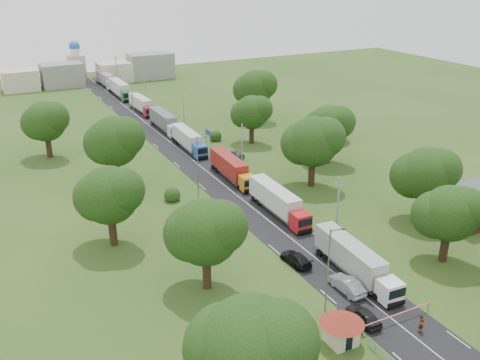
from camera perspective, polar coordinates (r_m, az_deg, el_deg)
ground at (r=77.08m, az=3.73°, el=-4.88°), size 260.00×260.00×0.00m
road at (r=93.22m, az=-2.53°, el=0.09°), size 8.00×200.00×0.04m
boom_barrier at (r=58.93m, az=15.39°, el=-14.09°), size 9.22×0.35×1.18m
guard_booth at (r=54.96m, az=10.81°, el=-14.94°), size 4.40×4.40×3.45m
info_sign at (r=107.12m, az=-3.39°, el=4.74°), size 0.12×3.10×4.10m
pole_1 at (r=72.69m, az=10.38°, el=-2.85°), size 1.60×0.24×9.00m
pole_2 at (r=94.69m, az=0.20°, el=3.49°), size 1.60×0.24×9.00m
pole_3 at (r=119.23m, az=-6.02°, el=7.30°), size 1.60×0.24×9.00m
pole_4 at (r=145.03m, az=-10.14°, el=9.75°), size 1.60×0.24×9.00m
pole_5 at (r=171.52m, az=-13.03°, el=11.41°), size 1.60×0.24×9.00m
lamp_0 at (r=57.29m, az=9.50°, el=-9.07°), size 2.03×0.22×10.00m
lamp_1 at (r=84.96m, az=-4.45°, el=1.82°), size 2.03×0.22×10.00m
lamp_2 at (r=116.64m, az=-11.22°, el=7.11°), size 2.03×0.22×10.00m
tree_2 at (r=70.27m, az=21.39°, el=-3.29°), size 8.00×8.00×10.10m
tree_3 at (r=80.33m, az=19.16°, el=0.67°), size 8.80×8.80×11.07m
tree_4 at (r=88.58m, az=7.76°, el=4.12°), size 9.60×9.60×12.05m
tree_5 at (r=100.01m, az=9.43°, el=5.74°), size 8.80×8.80×11.07m
tree_6 at (r=110.36m, az=1.23°, el=7.24°), size 8.00×8.00×10.10m
tree_7 at (r=127.08m, az=1.61°, el=9.81°), size 9.60×9.60×12.05m
tree_9 at (r=42.58m, az=1.06°, el=-17.37°), size 9.60×9.60×12.05m
tree_10 at (r=59.87m, az=-3.74°, el=-5.50°), size 8.80×8.80×11.07m
tree_11 at (r=70.97m, az=-13.82°, el=-1.54°), size 8.80×8.80×11.07m
tree_12 at (r=90.33m, az=-13.29°, el=4.07°), size 9.60×9.60×12.05m
tree_13 at (r=108.16m, az=-20.08°, el=5.93°), size 8.80×8.80×11.07m
house_brick at (r=83.82m, az=23.66°, el=-2.51°), size 8.60×6.60×5.20m
house_cream at (r=114.73m, az=9.10°, el=6.02°), size 10.08×10.08×5.80m
distant_town at (r=175.45m, az=-14.96°, el=11.07°), size 52.00×8.00×8.00m
church at (r=181.97m, az=-17.07°, el=11.84°), size 5.00×5.00×12.30m
truck_0 at (r=65.72m, az=12.11°, el=-8.37°), size 3.10×14.51×4.01m
truck_1 at (r=79.57m, az=4.06°, el=-2.28°), size 2.64×14.48×4.01m
truck_2 at (r=92.50m, az=-0.96°, el=1.31°), size 2.89×14.11×3.90m
truck_3 at (r=107.98m, az=-5.54°, el=4.29°), size 2.69×14.00×3.87m
truck_4 at (r=121.44m, az=-8.07°, el=6.23°), size 2.48×14.41×4.00m
truck_5 at (r=138.02m, az=-10.46°, el=7.95°), size 2.76×13.67×3.78m
truck_6 at (r=155.47m, az=-12.69°, el=9.46°), size 2.65×15.33×4.25m
truck_7 at (r=170.05m, az=-14.11°, el=10.36°), size 2.78×14.69×4.07m
car_lane_front at (r=59.05m, az=13.05°, el=-13.90°), size 1.93×4.51×1.52m
car_lane_mid at (r=63.37m, az=11.32°, el=-10.92°), size 1.88×5.13×1.68m
car_lane_rear at (r=67.74m, az=5.98°, el=-8.35°), size 2.34×5.05×1.43m
car_verge_near at (r=88.75m, az=2.83°, el=-0.50°), size 3.50×6.27×1.66m
car_verge_far at (r=103.41m, az=-0.48°, el=2.79°), size 2.43×4.36×1.40m
pedestrian_near at (r=59.05m, az=18.76°, el=-14.39°), size 0.71×0.48×1.89m
pedestrian_booth at (r=58.12m, az=10.38°, el=-14.18°), size 0.84×0.98×1.74m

